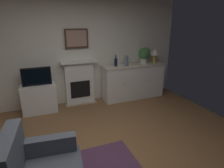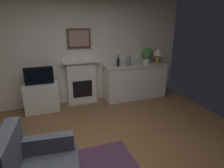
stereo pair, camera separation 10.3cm
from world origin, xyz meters
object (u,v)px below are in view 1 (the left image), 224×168
object	(u,v)px
framed_picture	(77,38)
vase_decorative	(126,61)
tv_cabinet	(39,98)
wine_bottle	(116,62)
wine_glass_center	(135,60)
tv_set	(37,77)
potted_plant_small	(145,54)
wine_glass_left	(131,61)
sideboard_cabinet	(133,81)
table_lamp	(155,53)
fireplace_unit	(79,82)

from	to	relation	value
framed_picture	vase_decorative	xyz separation A→B (m)	(1.18, -0.27, -0.57)
tv_cabinet	framed_picture	bearing A→B (deg)	12.01
wine_bottle	wine_glass_center	size ratio (longest dim) A/B	1.76
wine_glass_center	tv_set	xyz separation A→B (m)	(-2.43, -0.02, -0.18)
wine_glass_center	potted_plant_small	distance (m)	0.34
wine_glass_left	vase_decorative	size ratio (longest dim) A/B	0.59
vase_decorative	tv_set	world-z (taller)	vase_decorative
wine_glass_center	tv_cabinet	xyz separation A→B (m)	(-2.43, 0.00, -0.71)
framed_picture	wine_glass_left	world-z (taller)	framed_picture
sideboard_cabinet	table_lamp	distance (m)	0.96
framed_picture	tv_set	xyz separation A→B (m)	(-0.98, -0.23, -0.77)
sideboard_cabinet	tv_set	size ratio (longest dim) A/B	2.71
table_lamp	wine_glass_center	xyz separation A→B (m)	(-0.60, 0.01, -0.16)
wine_glass_center	vase_decorative	distance (m)	0.28
wine_glass_left	table_lamp	bearing A→B (deg)	-0.18
wine_bottle	fireplace_unit	bearing A→B (deg)	171.76
fireplace_unit	framed_picture	size ratio (longest dim) A/B	2.00
table_lamp	tv_set	world-z (taller)	table_lamp
wine_bottle	tv_set	xyz separation A→B (m)	(-1.90, -0.05, -0.17)
fireplace_unit	tv_set	size ratio (longest dim) A/B	1.77
framed_picture	sideboard_cabinet	size ratio (longest dim) A/B	0.33
fireplace_unit	wine_bottle	world-z (taller)	wine_bottle
framed_picture	wine_glass_center	bearing A→B (deg)	-8.15
wine_bottle	sideboard_cabinet	bearing A→B (deg)	-4.92
wine_glass_left	wine_glass_center	world-z (taller)	same
fireplace_unit	tv_set	world-z (taller)	fireplace_unit
sideboard_cabinet	potted_plant_small	xyz separation A→B (m)	(0.34, 0.05, 0.71)
wine_bottle	wine_glass_center	world-z (taller)	wine_bottle
table_lamp	wine_bottle	bearing A→B (deg)	177.83
framed_picture	vase_decorative	distance (m)	1.33
potted_plant_small	wine_glass_left	bearing A→B (deg)	-174.16
wine_glass_center	tv_set	world-z (taller)	wine_glass_center
framed_picture	vase_decorative	world-z (taller)	framed_picture
tv_cabinet	potted_plant_small	bearing A→B (deg)	0.63
sideboard_cabinet	tv_cabinet	bearing A→B (deg)	179.64
wine_glass_left	vase_decorative	distance (m)	0.17
fireplace_unit	vase_decorative	world-z (taller)	vase_decorative
sideboard_cabinet	wine_bottle	size ratio (longest dim) A/B	5.79
wine_bottle	tv_set	bearing A→B (deg)	-178.47
table_lamp	wine_glass_left	size ratio (longest dim) A/B	2.42
wine_glass_left	tv_cabinet	bearing A→B (deg)	179.68
vase_decorative	tv_set	bearing A→B (deg)	178.89
wine_glass_center	table_lamp	bearing A→B (deg)	-1.39
tv_cabinet	sideboard_cabinet	bearing A→B (deg)	-0.36
wine_bottle	vase_decorative	size ratio (longest dim) A/B	1.03
fireplace_unit	table_lamp	xyz separation A→B (m)	(2.05, -0.18, 0.64)
wine_glass_left	tv_set	bearing A→B (deg)	-179.74
sideboard_cabinet	wine_glass_center	world-z (taller)	wine_glass_center
wine_glass_left	wine_glass_center	size ratio (longest dim) A/B	1.00
vase_decorative	potted_plant_small	xyz separation A→B (m)	(0.59, 0.10, 0.12)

